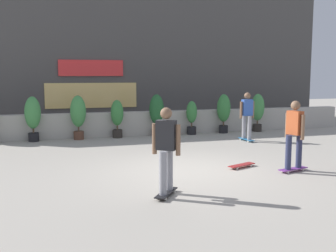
{
  "coord_description": "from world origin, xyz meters",
  "views": [
    {
      "loc": [
        -3.16,
        -9.0,
        2.29
      ],
      "look_at": [
        0.0,
        1.5,
        0.9
      ],
      "focal_mm": 42.98,
      "sensor_mm": 36.0,
      "label": 1
    }
  ],
  "objects_px": {
    "potted_plant_1": "(33,115)",
    "skater_foreground": "(295,133)",
    "potted_plant_3": "(117,116)",
    "potted_plant_5": "(192,116)",
    "skateboard_near_camera": "(242,165)",
    "potted_plant_4": "(157,112)",
    "potted_plant_6": "(224,110)",
    "skater_by_wall_left": "(247,114)",
    "potted_plant_2": "(78,114)",
    "skater_far_right": "(166,147)",
    "potted_plant_7": "(258,110)"
  },
  "relations": [
    {
      "from": "potted_plant_1",
      "to": "skater_far_right",
      "type": "bearing_deg",
      "value": -70.63
    },
    {
      "from": "potted_plant_3",
      "to": "skater_far_right",
      "type": "height_order",
      "value": "skater_far_right"
    },
    {
      "from": "potted_plant_6",
      "to": "skateboard_near_camera",
      "type": "height_order",
      "value": "potted_plant_6"
    },
    {
      "from": "potted_plant_4",
      "to": "skateboard_near_camera",
      "type": "bearing_deg",
      "value": -83.41
    },
    {
      "from": "potted_plant_6",
      "to": "skater_by_wall_left",
      "type": "bearing_deg",
      "value": -91.68
    },
    {
      "from": "potted_plant_6",
      "to": "potted_plant_4",
      "type": "bearing_deg",
      "value": 180.0
    },
    {
      "from": "potted_plant_2",
      "to": "potted_plant_6",
      "type": "relative_size",
      "value": 1.02
    },
    {
      "from": "potted_plant_4",
      "to": "potted_plant_2",
      "type": "bearing_deg",
      "value": 180.0
    },
    {
      "from": "potted_plant_3",
      "to": "potted_plant_7",
      "type": "xyz_separation_m",
      "value": [
        5.76,
        -0.0,
        0.1
      ]
    },
    {
      "from": "potted_plant_4",
      "to": "skater_foreground",
      "type": "height_order",
      "value": "skater_foreground"
    },
    {
      "from": "potted_plant_2",
      "to": "skater_foreground",
      "type": "xyz_separation_m",
      "value": [
        4.54,
        -6.41,
        0.02
      ]
    },
    {
      "from": "potted_plant_2",
      "to": "potted_plant_5",
      "type": "xyz_separation_m",
      "value": [
        4.3,
        -0.0,
        -0.2
      ]
    },
    {
      "from": "skater_far_right",
      "to": "skateboard_near_camera",
      "type": "height_order",
      "value": "skater_far_right"
    },
    {
      "from": "potted_plant_2",
      "to": "potted_plant_4",
      "type": "bearing_deg",
      "value": 0.0
    },
    {
      "from": "potted_plant_3",
      "to": "potted_plant_5",
      "type": "relative_size",
      "value": 1.07
    },
    {
      "from": "skater_foreground",
      "to": "potted_plant_6",
      "type": "bearing_deg",
      "value": 80.18
    },
    {
      "from": "potted_plant_5",
      "to": "skateboard_near_camera",
      "type": "xyz_separation_m",
      "value": [
        -0.75,
        -5.68,
        -0.66
      ]
    },
    {
      "from": "skater_by_wall_left",
      "to": "potted_plant_7",
      "type": "bearing_deg",
      "value": 52.65
    },
    {
      "from": "potted_plant_7",
      "to": "potted_plant_3",
      "type": "bearing_deg",
      "value": 180.0
    },
    {
      "from": "potted_plant_5",
      "to": "skater_foreground",
      "type": "xyz_separation_m",
      "value": [
        0.24,
        -6.41,
        0.22
      ]
    },
    {
      "from": "skater_far_right",
      "to": "potted_plant_3",
      "type": "bearing_deg",
      "value": 87.51
    },
    {
      "from": "potted_plant_7",
      "to": "potted_plant_1",
      "type": "bearing_deg",
      "value": 180.0
    },
    {
      "from": "potted_plant_5",
      "to": "potted_plant_3",
      "type": "bearing_deg",
      "value": 180.0
    },
    {
      "from": "skater_foreground",
      "to": "skater_by_wall_left",
      "type": "height_order",
      "value": "same"
    },
    {
      "from": "potted_plant_4",
      "to": "potted_plant_6",
      "type": "height_order",
      "value": "potted_plant_4"
    },
    {
      "from": "skateboard_near_camera",
      "to": "skater_foreground",
      "type": "bearing_deg",
      "value": -36.55
    },
    {
      "from": "potted_plant_3",
      "to": "skater_far_right",
      "type": "bearing_deg",
      "value": -92.49
    },
    {
      "from": "potted_plant_7",
      "to": "skater_by_wall_left",
      "type": "bearing_deg",
      "value": -127.35
    },
    {
      "from": "potted_plant_2",
      "to": "potted_plant_3",
      "type": "height_order",
      "value": "potted_plant_2"
    },
    {
      "from": "potted_plant_4",
      "to": "potted_plant_5",
      "type": "relative_size",
      "value": 1.21
    },
    {
      "from": "potted_plant_2",
      "to": "potted_plant_7",
      "type": "relative_size",
      "value": 1.02
    },
    {
      "from": "potted_plant_1",
      "to": "potted_plant_6",
      "type": "distance_m",
      "value": 7.18
    },
    {
      "from": "skateboard_near_camera",
      "to": "potted_plant_2",
      "type": "bearing_deg",
      "value": 122.02
    },
    {
      "from": "potted_plant_3",
      "to": "skater_foreground",
      "type": "distance_m",
      "value": 7.14
    },
    {
      "from": "potted_plant_1",
      "to": "skater_foreground",
      "type": "xyz_separation_m",
      "value": [
        6.07,
        -6.41,
        0.03
      ]
    },
    {
      "from": "potted_plant_6",
      "to": "skateboard_near_camera",
      "type": "distance_m",
      "value": 6.11
    },
    {
      "from": "potted_plant_6",
      "to": "potted_plant_7",
      "type": "relative_size",
      "value": 1.0
    },
    {
      "from": "potted_plant_4",
      "to": "skater_foreground",
      "type": "distance_m",
      "value": 6.62
    },
    {
      "from": "potted_plant_4",
      "to": "skater_far_right",
      "type": "height_order",
      "value": "skater_far_right"
    },
    {
      "from": "potted_plant_2",
      "to": "skater_by_wall_left",
      "type": "relative_size",
      "value": 0.93
    },
    {
      "from": "potted_plant_4",
      "to": "skateboard_near_camera",
      "type": "distance_m",
      "value": 5.78
    },
    {
      "from": "potted_plant_3",
      "to": "skateboard_near_camera",
      "type": "bearing_deg",
      "value": -69.21
    },
    {
      "from": "potted_plant_5",
      "to": "skater_foreground",
      "type": "height_order",
      "value": "skater_foreground"
    },
    {
      "from": "potted_plant_2",
      "to": "potted_plant_5",
      "type": "height_order",
      "value": "potted_plant_2"
    },
    {
      "from": "potted_plant_1",
      "to": "potted_plant_2",
      "type": "height_order",
      "value": "potted_plant_2"
    },
    {
      "from": "potted_plant_5",
      "to": "skateboard_near_camera",
      "type": "bearing_deg",
      "value": -97.49
    },
    {
      "from": "potted_plant_2",
      "to": "potted_plant_3",
      "type": "bearing_deg",
      "value": 0.0
    },
    {
      "from": "potted_plant_7",
      "to": "potted_plant_5",
      "type": "bearing_deg",
      "value": 180.0
    },
    {
      "from": "potted_plant_5",
      "to": "potted_plant_7",
      "type": "relative_size",
      "value": 0.84
    },
    {
      "from": "potted_plant_1",
      "to": "potted_plant_3",
      "type": "relative_size",
      "value": 1.12
    }
  ]
}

